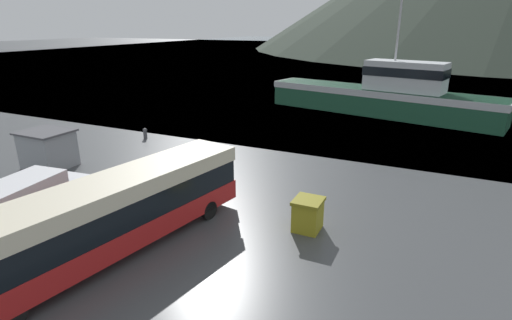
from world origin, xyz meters
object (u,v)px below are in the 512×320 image
delivery_van (28,203)px  storage_bin (308,214)px  fishing_boat (384,95)px  tour_bus (111,214)px  dock_kiosk (48,149)px

delivery_van → storage_bin: bearing=18.2°
storage_bin → delivery_van: bearing=-155.1°
delivery_van → fishing_boat: 33.51m
tour_bus → dock_kiosk: size_ratio=4.33×
tour_bus → fishing_boat: 32.20m
tour_bus → delivery_van: 4.94m
delivery_van → storage_bin: delivery_van is taller
tour_bus → fishing_boat: size_ratio=0.55×
tour_bus → dock_kiosk: 12.99m
fishing_boat → dock_kiosk: bearing=158.4°
tour_bus → delivery_van: tour_bus is taller
storage_bin → dock_kiosk: 17.97m
storage_bin → dock_kiosk: bearing=177.1°
storage_bin → tour_bus: bearing=-141.2°
fishing_boat → storage_bin: (0.64, -26.43, -1.29)m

